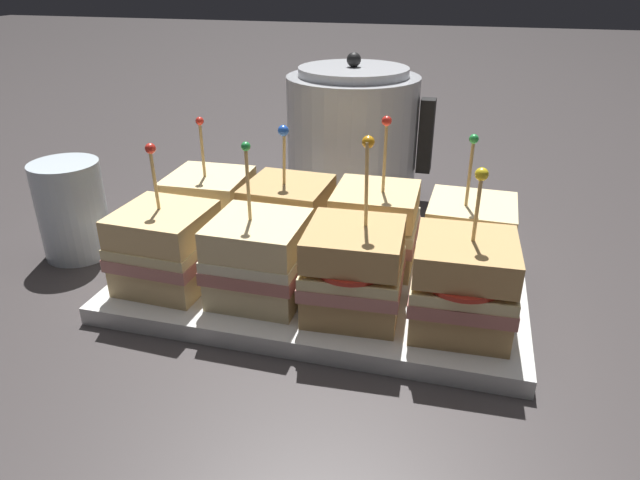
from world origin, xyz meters
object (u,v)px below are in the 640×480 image
object	(u,v)px
sandwich_front_center_left	(259,259)
kettle_steel	(353,134)
serving_platter	(320,286)
sandwich_front_far_left	(166,248)
sandwich_back_center_right	(375,227)
sandwich_back_center_left	(288,219)
sandwich_back_far_right	(469,239)
sandwich_front_center_right	(354,271)
sandwich_front_far_right	(463,285)
sandwich_back_far_left	(210,210)
drinking_glass	(72,210)

from	to	relation	value
sandwich_front_center_left	kettle_steel	world-z (taller)	kettle_steel
serving_platter	sandwich_front_far_left	xyz separation A→B (m)	(-0.15, -0.05, 0.05)
sandwich_back_center_right	serving_platter	bearing A→B (deg)	-133.35
serving_platter	sandwich_back_center_left	size ratio (longest dim) A/B	2.80
serving_platter	sandwich_back_center_right	distance (m)	0.09
sandwich_front_far_left	sandwich_back_far_right	size ratio (longest dim) A/B	0.96
sandwich_front_center_right	sandwich_front_far_right	size ratio (longest dim) A/B	1.12
sandwich_front_far_left	sandwich_back_center_left	xyz separation A→B (m)	(0.10, 0.09, 0.00)
sandwich_front_center_right	sandwich_front_far_right	xyz separation A→B (m)	(0.10, 0.00, -0.00)
sandwich_front_center_left	sandwich_back_far_left	distance (m)	0.13
sandwich_front_center_left	sandwich_back_far_right	world-z (taller)	sandwich_front_center_left
sandwich_back_far_left	sandwich_front_center_right	bearing A→B (deg)	-27.52
serving_platter	sandwich_front_center_left	xyz separation A→B (m)	(-0.05, -0.05, 0.05)
sandwich_back_far_left	drinking_glass	world-z (taller)	sandwich_back_far_left
sandwich_back_center_right	sandwich_back_far_right	distance (m)	0.10
serving_platter	sandwich_front_far_right	world-z (taller)	sandwich_front_far_right
sandwich_front_center_right	drinking_glass	distance (m)	0.35
sandwich_back_center_right	sandwich_back_center_left	bearing A→B (deg)	-177.28
sandwich_front_center_right	sandwich_front_far_right	bearing A→B (deg)	0.16
sandwich_front_far_left	sandwich_back_center_left	world-z (taller)	same
sandwich_front_center_left	kettle_steel	size ratio (longest dim) A/B	0.74
sandwich_front_center_right	sandwich_back_center_left	bearing A→B (deg)	134.30
sandwich_front_far_left	kettle_steel	xyz separation A→B (m)	(0.12, 0.35, 0.03)
sandwich_back_far_right	drinking_glass	distance (m)	0.45
kettle_steel	sandwich_back_far_left	bearing A→B (deg)	-113.93
sandwich_back_center_right	sandwich_back_far_right	bearing A→B (deg)	0.09
sandwich_back_far_left	drinking_glass	size ratio (longest dim) A/B	1.33
kettle_steel	sandwich_back_far_right	bearing A→B (deg)	-54.65
sandwich_front_center_left	sandwich_back_center_left	xyz separation A→B (m)	(-0.00, 0.09, 0.00)
sandwich_front_far_right	sandwich_back_far_right	size ratio (longest dim) A/B	0.99
sandwich_back_far_left	serving_platter	bearing A→B (deg)	-18.37
sandwich_front_center_right	sandwich_front_far_left	bearing A→B (deg)	179.53
sandwich_back_far_left	sandwich_back_far_right	world-z (taller)	sandwich_back_far_right
sandwich_front_center_right	drinking_glass	xyz separation A→B (m)	(-0.35, 0.07, -0.00)
sandwich_back_center_left	sandwich_back_center_right	xyz separation A→B (m)	(0.10, 0.00, -0.00)
sandwich_back_far_left	kettle_steel	world-z (taller)	kettle_steel
sandwich_back_far_left	sandwich_back_far_right	bearing A→B (deg)	0.62
sandwich_front_center_right	sandwich_back_center_right	world-z (taller)	sandwich_front_center_right
sandwich_front_center_left	sandwich_front_far_right	bearing A→B (deg)	-0.98
sandwich_front_center_right	drinking_glass	bearing A→B (deg)	169.35
sandwich_front_center_right	sandwich_back_center_right	size ratio (longest dim) A/B	1.03
serving_platter	sandwich_front_center_right	world-z (taller)	sandwich_front_center_right
sandwich_back_far_left	sandwich_front_far_right	bearing A→B (deg)	-18.89
sandwich_front_far_right	kettle_steel	xyz separation A→B (m)	(-0.17, 0.35, 0.03)
sandwich_front_center_right	sandwich_back_far_right	bearing A→B (deg)	45.33
serving_platter	sandwich_back_center_right	world-z (taller)	sandwich_back_center_right
kettle_steel	drinking_glass	size ratio (longest dim) A/B	1.86
sandwich_back_center_right	drinking_glass	distance (m)	0.35
serving_platter	kettle_steel	bearing A→B (deg)	95.87
sandwich_back_far_left	sandwich_back_center_left	distance (m)	0.09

